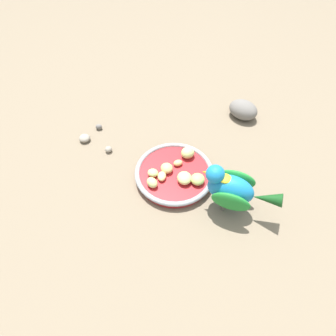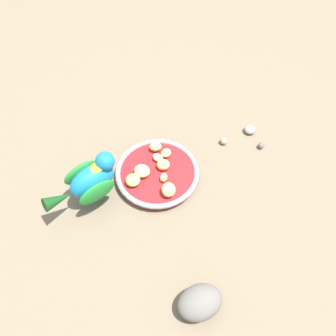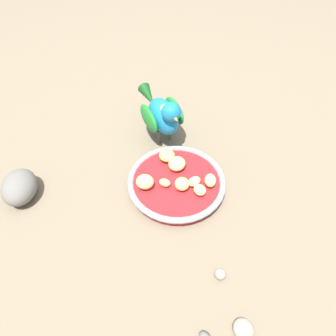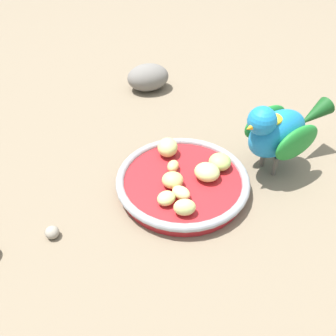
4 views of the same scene
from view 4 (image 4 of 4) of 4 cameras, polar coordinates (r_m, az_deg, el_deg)
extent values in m
plane|color=#756651|center=(0.59, 0.66, -3.91)|extent=(4.00, 4.00, 0.00)
cylinder|color=#AD1E23|center=(0.60, 2.15, -2.39)|extent=(0.19, 0.19, 0.02)
torus|color=#93969B|center=(0.59, 2.17, -1.71)|extent=(0.20, 0.20, 0.01)
ellipsoid|color=#C6D17A|center=(0.55, -0.25, -4.45)|extent=(0.04, 0.03, 0.02)
ellipsoid|color=tan|center=(0.60, 0.74, 0.28)|extent=(0.03, 0.02, 0.02)
ellipsoid|color=#E5C67F|center=(0.56, 1.92, -3.63)|extent=(0.03, 0.03, 0.02)
ellipsoid|color=tan|center=(0.58, 1.11, -1.53)|extent=(0.04, 0.04, 0.02)
ellipsoid|color=#C6D17A|center=(0.53, 2.45, -5.76)|extent=(0.03, 0.04, 0.02)
ellipsoid|color=#C6D17A|center=(0.59, 5.73, -0.59)|extent=(0.04, 0.04, 0.02)
ellipsoid|color=#B2CC66|center=(0.61, 7.60, 0.90)|extent=(0.04, 0.04, 0.02)
ellipsoid|color=#C6D17A|center=(0.63, -0.05, 3.05)|extent=(0.05, 0.04, 0.03)
cylinder|color=#59544C|center=(0.64, 15.37, 0.27)|extent=(0.01, 0.01, 0.03)
cylinder|color=#59544C|center=(0.65, 13.70, 1.55)|extent=(0.01, 0.01, 0.03)
ellipsoid|color=#197AB7|center=(0.62, 15.66, 4.87)|extent=(0.12, 0.11, 0.07)
ellipsoid|color=#1E7F2D|center=(0.61, 18.35, 3.54)|extent=(0.08, 0.06, 0.05)
ellipsoid|color=#1E7F2D|center=(0.64, 14.04, 6.56)|extent=(0.08, 0.06, 0.05)
cone|color=#144719|center=(0.67, 20.48, 7.28)|extent=(0.07, 0.06, 0.05)
sphere|color=#197AB7|center=(0.57, 13.60, 6.73)|extent=(0.06, 0.06, 0.04)
cone|color=orange|center=(0.56, 12.09, 5.85)|extent=(0.02, 0.02, 0.02)
ellipsoid|color=yellow|center=(0.59, 14.99, 6.90)|extent=(0.04, 0.04, 0.01)
ellipsoid|color=slate|center=(0.84, -2.93, 13.11)|extent=(0.11, 0.11, 0.05)
ellipsoid|color=gray|center=(0.56, -16.60, -9.01)|extent=(0.03, 0.03, 0.02)
camera|label=1|loc=(0.47, 94.51, 32.24)|focal=32.35mm
camera|label=2|loc=(0.94, 3.27, 57.59)|focal=35.96mm
camera|label=3|loc=(0.53, -52.55, 34.86)|focal=30.38mm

